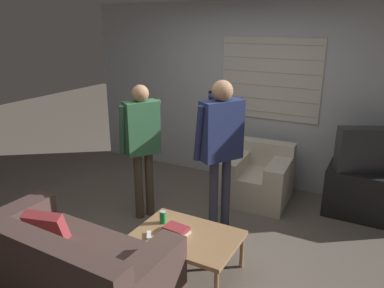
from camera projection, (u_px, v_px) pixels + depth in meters
The scene contains 12 objects.
ground_plane at pixel (179, 245), 4.00m from camera, with size 16.00×16.00×0.00m, color #665B51.
wall_back at pixel (251, 95), 5.29m from camera, with size 5.20×0.08×2.55m.
couch_blue at pixel (66, 266), 3.20m from camera, with size 1.83×0.94×0.76m.
armchair_beige at pixel (258, 177), 4.96m from camera, with size 0.86×0.84×0.74m.
coffee_table at pixel (187, 238), 3.49m from camera, with size 0.97×0.67×0.39m.
tv_stand at pixel (369, 193), 4.53m from camera, with size 0.98×0.58×0.59m.
tv at pixel (375, 150), 4.36m from camera, with size 0.88×0.57×0.53m.
person_left_standing at pixel (142, 136), 4.31m from camera, with size 0.58×0.75×1.61m.
person_right_standing at pixel (221, 137), 3.99m from camera, with size 0.62×0.83×1.71m.
book_stack at pixel (177, 230), 3.49m from camera, with size 0.24×0.21×0.07m.
soda_can at pixel (163, 217), 3.66m from camera, with size 0.07×0.07×0.13m.
spare_remote at pixel (149, 235), 3.45m from camera, with size 0.11×0.13×0.02m.
Camera 1 is at (1.76, -2.99, 2.28)m, focal length 35.00 mm.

